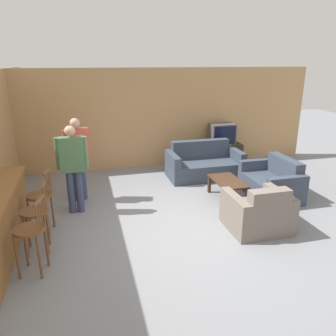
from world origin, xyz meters
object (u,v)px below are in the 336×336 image
(bar_chair_near, at_px, (31,234))
(loveseat_right, at_px, (272,182))
(tv_unit, at_px, (221,154))
(tv, at_px, (222,134))
(bar_chair_far, at_px, (41,200))
(couch_far, at_px, (204,165))
(armchair_near, at_px, (258,213))
(coffee_table, at_px, (228,183))
(person_by_counter, at_px, (73,165))
(person_by_window, at_px, (78,155))
(bar_chair_mid, at_px, (36,216))

(bar_chair_near, height_order, loveseat_right, bar_chair_near)
(tv_unit, xyz_separation_m, tv, (0.00, -0.00, 0.57))
(bar_chair_far, relative_size, couch_far, 0.60)
(armchair_near, bearing_deg, coffee_table, 88.45)
(couch_far, xyz_separation_m, tv, (0.82, 0.83, 0.56))
(armchair_near, height_order, person_by_counter, person_by_counter)
(bar_chair_far, bearing_deg, coffee_table, 7.66)
(couch_far, distance_m, coffee_table, 1.45)
(coffee_table, relative_size, tv, 1.41)
(tv, bearing_deg, tv_unit, 90.00)
(bar_chair_far, height_order, person_by_window, person_by_window)
(bar_chair_near, height_order, tv, tv)
(bar_chair_near, relative_size, person_by_window, 0.63)
(armchair_near, bearing_deg, person_by_window, 144.75)
(bar_chair_mid, bearing_deg, tv_unit, 37.58)
(bar_chair_near, xyz_separation_m, person_by_window, (0.62, 2.39, 0.40))
(couch_far, bearing_deg, armchair_near, -91.14)
(bar_chair_near, height_order, coffee_table, bar_chair_near)
(bar_chair_near, bearing_deg, bar_chair_mid, 89.96)
(couch_far, distance_m, person_by_window, 3.14)
(bar_chair_mid, relative_size, loveseat_right, 0.80)
(bar_chair_near, height_order, armchair_near, bar_chair_near)
(coffee_table, bearing_deg, couch_far, 89.24)
(couch_far, xyz_separation_m, tv_unit, (0.82, 0.84, -0.01))
(armchair_near, bearing_deg, couch_far, 88.86)
(armchair_near, distance_m, tv_unit, 3.73)
(person_by_counter, bearing_deg, person_by_window, 81.73)
(tv_unit, bearing_deg, tv, -90.00)
(armchair_near, bearing_deg, person_by_counter, 153.67)
(bar_chair_mid, relative_size, armchair_near, 1.09)
(person_by_window, bearing_deg, loveseat_right, -11.44)
(bar_chair_near, xyz_separation_m, tv, (4.42, 3.95, 0.28))
(loveseat_right, relative_size, coffee_table, 1.43)
(tv, height_order, person_by_window, person_by_window)
(bar_chair_far, distance_m, coffee_table, 3.62)
(bar_chair_far, height_order, armchair_near, bar_chair_far)
(coffee_table, bearing_deg, person_by_counter, 177.13)
(person_by_counter, bearing_deg, bar_chair_mid, -113.13)
(bar_chair_mid, xyz_separation_m, tv, (4.41, 3.39, 0.28))
(couch_far, height_order, person_by_counter, person_by_counter)
(tv, relative_size, person_by_counter, 0.40)
(tv_unit, distance_m, person_by_counter, 4.48)
(coffee_table, relative_size, tv_unit, 0.88)
(bar_chair_far, xyz_separation_m, person_by_counter, (0.54, 0.63, 0.36))
(loveseat_right, relative_size, person_by_window, 0.79)
(loveseat_right, xyz_separation_m, person_by_counter, (-4.04, 0.22, 0.65))
(couch_far, bearing_deg, coffee_table, -90.76)
(bar_chair_mid, height_order, coffee_table, bar_chair_mid)
(armchair_near, distance_m, tv, 3.77)
(bar_chair_far, bearing_deg, bar_chair_near, -90.00)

